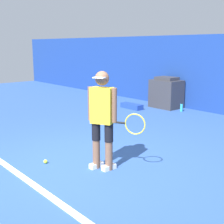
% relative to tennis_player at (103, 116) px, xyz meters
% --- Properties ---
extents(ground_plane, '(24.00, 24.00, 0.00)m').
position_rel_tennis_player_xyz_m(ground_plane, '(-0.38, -0.28, -0.87)').
color(ground_plane, '#2D5193').
extents(court_baseline, '(21.60, 0.10, 0.01)m').
position_rel_tennis_player_xyz_m(court_baseline, '(-0.38, -1.14, -0.86)').
color(court_baseline, white).
rests_on(court_baseline, ground_plane).
extents(tennis_player, '(0.85, 0.51, 1.57)m').
position_rel_tennis_player_xyz_m(tennis_player, '(0.00, 0.00, 0.00)').
color(tennis_player, brown).
rests_on(tennis_player, ground_plane).
extents(tennis_ball, '(0.07, 0.07, 0.07)m').
position_rel_tennis_player_xyz_m(tennis_ball, '(-0.82, -0.59, -0.83)').
color(tennis_ball, '#D1E533').
rests_on(tennis_ball, ground_plane).
extents(covered_chair, '(0.92, 0.68, 0.98)m').
position_rel_tennis_player_xyz_m(covered_chair, '(-2.62, 4.72, -0.40)').
color(covered_chair, '#333338').
rests_on(covered_chair, ground_plane).
extents(equipment_bag, '(0.76, 0.27, 0.16)m').
position_rel_tennis_player_xyz_m(equipment_bag, '(-3.19, 3.76, -0.79)').
color(equipment_bag, '#1E3D99').
rests_on(equipment_bag, ground_plane).
extents(water_bottle, '(0.08, 0.08, 0.25)m').
position_rel_tennis_player_xyz_m(water_bottle, '(-1.91, 4.60, -0.75)').
color(water_bottle, '#33ADD6').
rests_on(water_bottle, ground_plane).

